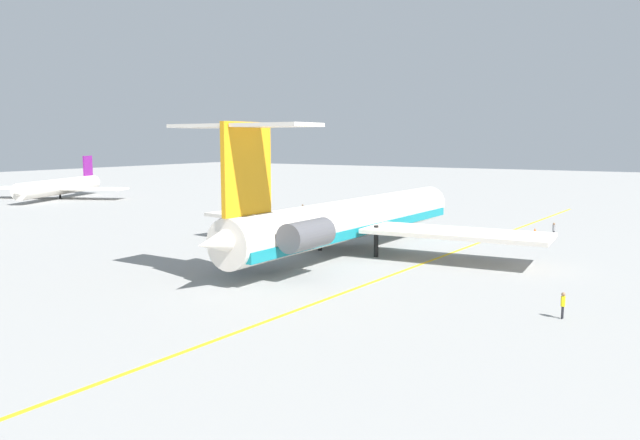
{
  "coord_description": "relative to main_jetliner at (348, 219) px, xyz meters",
  "views": [
    {
      "loc": [
        -55.5,
        -23.25,
        11.26
      ],
      "look_at": [
        -1.11,
        10.01,
        2.97
      ],
      "focal_mm": 34.57,
      "sensor_mm": 36.0,
      "label": 1
    }
  ],
  "objects": [
    {
      "name": "ground_crew_near_nose",
      "position": [
        -12.79,
        -22.64,
        -2.36
      ],
      "size": [
        0.43,
        0.28,
        1.72
      ],
      "rotation": [
        0.0,
        0.0,
        1.35
      ],
      "color": "black",
      "rests_on": "ground"
    },
    {
      "name": "safety_cone_wingtip",
      "position": [
        24.37,
        -12.84,
        -3.18
      ],
      "size": [
        0.4,
        0.4,
        0.55
      ],
      "primitive_type": "cone",
      "color": "#EA590F",
      "rests_on": "ground"
    },
    {
      "name": "taxiway_centreline",
      "position": [
        1.22,
        -8.53,
        -3.45
      ],
      "size": [
        106.09,
        7.24,
        0.01
      ],
      "primitive_type": "cube",
      "rotation": [
        0.0,
        0.0,
        -0.06
      ],
      "color": "gold",
      "rests_on": "ground"
    },
    {
      "name": "main_jetliner",
      "position": [
        0.0,
        0.0,
        0.0
      ],
      "size": [
        43.41,
        38.6,
        12.65
      ],
      "rotation": [
        0.0,
        0.0,
        -0.03
      ],
      "color": "silver",
      "rests_on": "ground"
    },
    {
      "name": "ground_crew_portside",
      "position": [
        23.35,
        20.53,
        -2.34
      ],
      "size": [
        0.34,
        0.33,
        1.75
      ],
      "rotation": [
        0.0,
        0.0,
        2.34
      ],
      "color": "black",
      "rests_on": "ground"
    },
    {
      "name": "airliner_mid_left",
      "position": [
        20.9,
        74.95,
        -1.09
      ],
      "size": [
        25.74,
        25.92,
        8.02
      ],
      "rotation": [
        0.0,
        0.0,
        3.54
      ],
      "color": "silver",
      "rests_on": "ground"
    },
    {
      "name": "ground",
      "position": [
        2.33,
        -6.05,
        -3.45
      ],
      "size": [
        375.91,
        375.91,
        0.0
      ],
      "primitive_type": "plane",
      "color": "gray"
    },
    {
      "name": "safety_cone_nose",
      "position": [
        22.34,
        19.12,
        -3.18
      ],
      "size": [
        0.4,
        0.4,
        0.55
      ],
      "primitive_type": "cone",
      "color": "#EA590F",
      "rests_on": "ground"
    },
    {
      "name": "ground_crew_near_tail",
      "position": [
        20.84,
        -15.69,
        -2.3
      ],
      "size": [
        0.37,
        0.33,
        1.82
      ],
      "rotation": [
        0.0,
        0.0,
        3.99
      ],
      "color": "black",
      "rests_on": "ground"
    }
  ]
}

